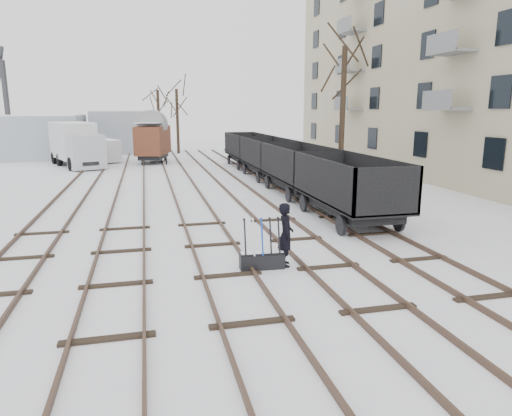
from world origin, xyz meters
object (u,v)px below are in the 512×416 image
Objects in this scene: worker at (286,235)px; lorry at (76,144)px; freight_wagon_a at (348,197)px; panel_van at (102,150)px; ground_frame at (262,259)px; box_van_wagon at (153,139)px; crane at (10,131)px.

lorry reaches higher than worker.
freight_wagon_a is 1.31× the size of panel_van.
lorry is at bearing 121.10° from freight_wagon_a.
lorry is (-8.67, 27.41, 1.54)m from ground_frame.
box_van_wagon reaches higher than freight_wagon_a.
box_van_wagon is 0.50× the size of crane.
ground_frame is 0.15× the size of crane.
panel_van is 0.49× the size of crane.
crane is (-12.82, 6.29, 0.61)m from box_van_wagon.
box_van_wagon is (-3.24, 28.48, 1.09)m from worker.
lorry is at bearing -141.84° from panel_van.
panel_van is at bearing -50.93° from crane.
lorry is 0.81× the size of crane.
ground_frame is 0.23× the size of freight_wagon_a.
crane is at bearing 36.06° from worker.
freight_wagon_a is at bearing -79.77° from crane.
ground_frame is 0.30× the size of panel_van.
freight_wagon_a is (4.17, 4.79, 0.06)m from worker.
lorry is (-9.42, 27.31, 0.88)m from worker.
box_van_wagon reaches higher than worker.
freight_wagon_a is (4.92, 4.89, 0.73)m from ground_frame.
crane reaches higher than worker.
lorry reaches higher than panel_van.
lorry is at bearing 110.31° from ground_frame.
freight_wagon_a is at bearing 47.57° from ground_frame.
panel_van is at bearing 25.38° from worker.
worker reaches higher than ground_frame.
freight_wagon_a reaches higher than ground_frame.
panel_van reaches higher than worker.
box_van_wagon is at bearing 107.35° from freight_wagon_a.
worker is at bearing 10.35° from ground_frame.
ground_frame is 6.97m from freight_wagon_a.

